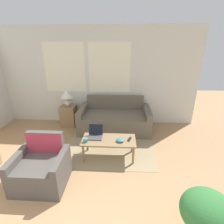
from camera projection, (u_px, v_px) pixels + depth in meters
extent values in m
cube|color=silver|center=(90.00, 77.00, 4.76)|extent=(5.81, 0.05, 2.60)
cube|color=white|center=(65.00, 68.00, 4.67)|extent=(1.10, 0.01, 1.30)
cube|color=white|center=(109.00, 68.00, 4.61)|extent=(1.10, 0.01, 1.30)
cube|color=#9E8966|center=(111.00, 141.00, 4.14)|extent=(1.90, 2.05, 0.01)
cube|color=#665B4C|center=(114.00, 122.00, 4.61)|extent=(1.55, 0.93, 0.46)
cube|color=#665B4C|center=(115.00, 110.00, 4.91)|extent=(1.55, 0.12, 0.84)
cube|color=#665B4C|center=(83.00, 119.00, 4.62)|extent=(0.14, 0.93, 0.61)
cube|color=#665B4C|center=(147.00, 120.00, 4.54)|extent=(0.14, 0.93, 0.61)
cube|color=#514C47|center=(41.00, 173.00, 2.83)|extent=(0.61, 0.71, 0.43)
cube|color=#514C47|center=(47.00, 152.00, 3.04)|extent=(0.61, 0.10, 0.80)
cube|color=#514C47|center=(19.00, 169.00, 2.82)|extent=(0.10, 0.71, 0.55)
cube|color=#514C47|center=(62.00, 171.00, 2.79)|extent=(0.10, 0.71, 0.55)
cube|color=#B23347|center=(45.00, 149.00, 2.95)|extent=(0.61, 0.01, 0.58)
cube|color=#937551|center=(69.00, 116.00, 4.88)|extent=(0.40, 0.40, 0.56)
ellipsoid|color=beige|center=(67.00, 103.00, 4.74)|extent=(0.16, 0.16, 0.19)
cylinder|color=tan|center=(67.00, 99.00, 4.70)|extent=(0.02, 0.02, 0.06)
cone|color=white|center=(67.00, 94.00, 4.65)|extent=(0.32, 0.32, 0.20)
cube|color=#8E704C|center=(109.00, 140.00, 3.44)|extent=(1.06, 0.50, 0.03)
cylinder|color=#8E704C|center=(83.00, 154.00, 3.36)|extent=(0.04, 0.04, 0.38)
cylinder|color=#8E704C|center=(133.00, 156.00, 3.31)|extent=(0.04, 0.04, 0.38)
cylinder|color=#8E704C|center=(87.00, 143.00, 3.73)|extent=(0.04, 0.04, 0.38)
cylinder|color=#8E704C|center=(132.00, 144.00, 3.68)|extent=(0.04, 0.04, 0.38)
cube|color=#47474C|center=(95.00, 138.00, 3.49)|extent=(0.28, 0.21, 0.02)
cube|color=black|center=(96.00, 129.00, 3.57)|extent=(0.28, 0.07, 0.21)
cylinder|color=teal|center=(86.00, 140.00, 3.34)|extent=(0.09, 0.09, 0.07)
ellipsoid|color=teal|center=(120.00, 140.00, 3.36)|extent=(0.15, 0.15, 0.06)
cube|color=black|center=(129.00, 139.00, 3.43)|extent=(0.09, 0.16, 0.02)
ellipsoid|color=#337538|center=(208.00, 212.00, 1.89)|extent=(0.58, 0.58, 0.44)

